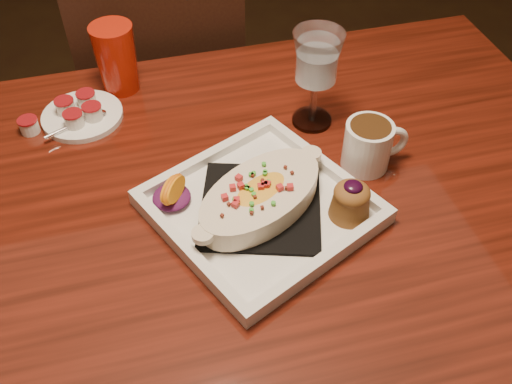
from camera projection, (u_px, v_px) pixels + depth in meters
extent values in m
cube|color=maroon|center=(204.00, 206.00, 1.00)|extent=(1.50, 0.90, 0.04)
cylinder|color=black|center=(416.00, 158.00, 1.64)|extent=(0.07, 0.07, 0.71)
cube|color=black|center=(164.00, 100.00, 1.67)|extent=(0.42, 0.42, 0.04)
cylinder|color=black|center=(213.00, 116.00, 1.98)|extent=(0.04, 0.04, 0.45)
cylinder|color=black|center=(114.00, 132.00, 1.92)|extent=(0.04, 0.04, 0.45)
cylinder|color=black|center=(235.00, 183.00, 1.75)|extent=(0.04, 0.04, 0.45)
cylinder|color=black|center=(124.00, 204.00, 1.69)|extent=(0.04, 0.04, 0.45)
cube|color=black|center=(163.00, 62.00, 1.36)|extent=(0.40, 0.03, 0.46)
cube|color=white|center=(261.00, 210.00, 0.96)|extent=(0.42, 0.42, 0.01)
cube|color=black|center=(261.00, 207.00, 0.95)|extent=(0.25, 0.25, 0.01)
ellipsoid|color=yellow|center=(261.00, 196.00, 0.93)|extent=(0.24, 0.20, 0.04)
ellipsoid|color=#541346|center=(172.00, 197.00, 0.96)|extent=(0.07, 0.07, 0.02)
cone|color=brown|center=(350.00, 204.00, 0.93)|extent=(0.07, 0.07, 0.05)
ellipsoid|color=brown|center=(352.00, 193.00, 0.91)|extent=(0.06, 0.06, 0.03)
ellipsoid|color=black|center=(353.00, 187.00, 0.90)|extent=(0.03, 0.03, 0.01)
cylinder|color=white|center=(367.00, 146.00, 1.01)|extent=(0.09, 0.09, 0.09)
cylinder|color=#35200E|center=(370.00, 130.00, 0.99)|extent=(0.07, 0.07, 0.02)
torus|color=white|center=(391.00, 142.00, 1.02)|extent=(0.06, 0.02, 0.06)
cylinder|color=silver|center=(312.00, 120.00, 1.13)|extent=(0.08, 0.08, 0.01)
cylinder|color=silver|center=(313.00, 101.00, 1.09)|extent=(0.01, 0.01, 0.09)
cone|color=silver|center=(317.00, 58.00, 1.02)|extent=(0.09, 0.09, 0.10)
cylinder|color=white|center=(83.00, 116.00, 1.13)|extent=(0.16, 0.16, 0.01)
cylinder|color=silver|center=(65.00, 107.00, 1.12)|extent=(0.04, 0.04, 0.03)
cylinder|color=#A8141B|center=(64.00, 101.00, 1.11)|extent=(0.04, 0.04, 0.00)
cylinder|color=silver|center=(87.00, 99.00, 1.14)|extent=(0.04, 0.04, 0.03)
cylinder|color=#A8141B|center=(85.00, 93.00, 1.13)|extent=(0.04, 0.04, 0.00)
cylinder|color=silver|center=(93.00, 112.00, 1.11)|extent=(0.04, 0.04, 0.03)
cylinder|color=#A8141B|center=(91.00, 106.00, 1.10)|extent=(0.04, 0.04, 0.00)
cylinder|color=silver|center=(74.00, 120.00, 1.09)|extent=(0.04, 0.04, 0.03)
cylinder|color=#A8141B|center=(72.00, 114.00, 1.08)|extent=(0.04, 0.04, 0.00)
cylinder|color=silver|center=(29.00, 126.00, 1.10)|extent=(0.04, 0.04, 0.03)
cylinder|color=#A8141B|center=(27.00, 120.00, 1.09)|extent=(0.04, 0.04, 0.00)
cone|color=red|center=(116.00, 59.00, 1.15)|extent=(0.09, 0.09, 0.14)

